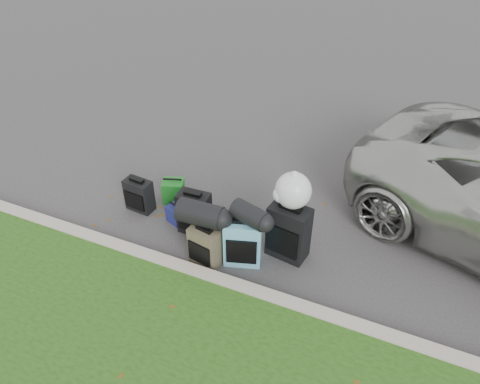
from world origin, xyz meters
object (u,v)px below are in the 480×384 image
at_px(suitcase_large_black_left, 194,213).
at_px(suitcase_teal, 243,242).
at_px(suitcase_small_black, 139,195).
at_px(suitcase_large_black_right, 289,232).
at_px(suitcase_olive, 205,246).
at_px(tote_green, 174,191).
at_px(tote_navy, 176,214).

height_order(suitcase_large_black_left, suitcase_teal, suitcase_teal).
bearing_deg(suitcase_small_black, suitcase_large_black_right, 4.09).
xyz_separation_m(suitcase_large_black_left, suitcase_olive, (0.41, -0.48, -0.04)).
distance_m(suitcase_small_black, suitcase_olive, 1.50).
distance_m(suitcase_small_black, suitcase_large_black_right, 2.31).
height_order(suitcase_olive, suitcase_teal, suitcase_teal).
relative_size(suitcase_large_black_left, suitcase_large_black_right, 0.81).
height_order(suitcase_large_black_right, tote_green, suitcase_large_black_right).
xyz_separation_m(suitcase_large_black_left, tote_green, (-0.61, 0.47, -0.14)).
xyz_separation_m(suitcase_small_black, suitcase_large_black_right, (2.30, -0.03, 0.14)).
height_order(suitcase_large_black_right, tote_navy, suitcase_large_black_right).
bearing_deg(suitcase_teal, tote_navy, 146.55).
bearing_deg(suitcase_large_black_left, tote_green, 139.30).
bearing_deg(suitcase_olive, suitcase_teal, 34.61).
xyz_separation_m(suitcase_teal, tote_navy, (-1.18, 0.34, -0.20)).
bearing_deg(suitcase_olive, suitcase_large_black_left, 140.64).
distance_m(suitcase_olive, suitcase_large_black_right, 1.08).
relative_size(suitcase_small_black, suitcase_large_black_right, 0.65).
xyz_separation_m(suitcase_large_black_left, suitcase_large_black_right, (1.34, 0.07, 0.07)).
distance_m(suitcase_large_black_right, tote_green, 2.00).
xyz_separation_m(suitcase_teal, tote_green, (-1.46, 0.76, -0.16)).
bearing_deg(suitcase_small_black, suitcase_olive, -17.95).
bearing_deg(suitcase_large_black_left, suitcase_large_black_right, -0.30).
bearing_deg(tote_green, suitcase_olive, -62.33).
height_order(suitcase_large_black_left, tote_navy, suitcase_large_black_left).
height_order(suitcase_teal, tote_navy, suitcase_teal).
distance_m(suitcase_small_black, tote_navy, 0.64).
bearing_deg(suitcase_olive, tote_navy, 154.53).
bearing_deg(tote_navy, suitcase_small_black, -163.70).
distance_m(suitcase_large_black_left, tote_green, 0.78).
bearing_deg(suitcase_teal, suitcase_large_black_right, 18.22).
xyz_separation_m(suitcase_olive, tote_navy, (-0.75, 0.54, -0.14)).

